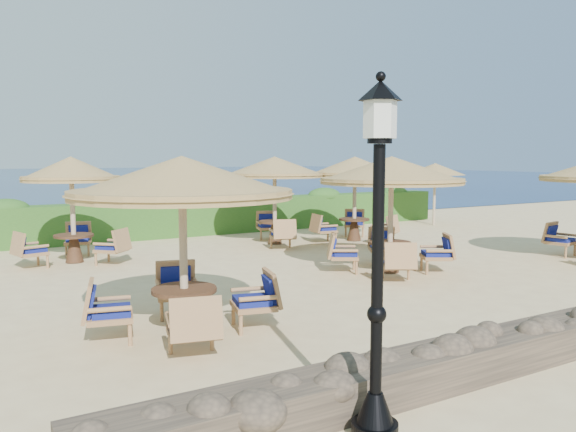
{
  "coord_description": "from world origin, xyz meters",
  "views": [
    {
      "loc": [
        -8.03,
        -10.74,
        2.63
      ],
      "look_at": [
        -1.65,
        0.24,
        1.3
      ],
      "focal_mm": 35.0,
      "sensor_mm": 36.0,
      "label": 1
    }
  ],
  "objects": [
    {
      "name": "ground",
      "position": [
        0.0,
        0.0,
        0.0
      ],
      "size": [
        120.0,
        120.0,
        0.0
      ],
      "primitive_type": "plane",
      "color": "beige",
      "rests_on": "ground"
    },
    {
      "name": "sea",
      "position": [
        0.0,
        70.0,
        0.0
      ],
      "size": [
        160.0,
        160.0,
        0.0
      ],
      "primitive_type": "plane",
      "color": "#0C1E4F",
      "rests_on": "ground"
    },
    {
      "name": "hedge",
      "position": [
        0.0,
        7.2,
        0.6
      ],
      "size": [
        18.0,
        0.9,
        1.2
      ],
      "primitive_type": "cube",
      "color": "#25511A",
      "rests_on": "ground"
    },
    {
      "name": "lamp_post",
      "position": [
        -4.8,
        -6.8,
        1.55
      ],
      "size": [
        0.44,
        0.44,
        3.31
      ],
      "color": "black",
      "rests_on": "ground"
    },
    {
      "name": "extra_parasol",
      "position": [
        7.8,
        5.2,
        2.17
      ],
      "size": [
        2.3,
        2.3,
        2.41
      ],
      "color": "tan",
      "rests_on": "ground"
    },
    {
      "name": "cafe_set_0",
      "position": [
        -5.28,
        -2.93,
        1.93
      ],
      "size": [
        3.27,
        3.27,
        2.65
      ],
      "color": "tan",
      "rests_on": "ground"
    },
    {
      "name": "cafe_set_1",
      "position": [
        0.36,
        -0.94,
        1.93
      ],
      "size": [
        3.27,
        3.27,
        2.65
      ],
      "color": "tan",
      "rests_on": "ground"
    },
    {
      "name": "cafe_set_3",
      "position": [
        -5.69,
        3.98,
        1.8
      ],
      "size": [
        2.68,
        2.68,
        2.65
      ],
      "color": "tan",
      "rests_on": "ground"
    },
    {
      "name": "cafe_set_4",
      "position": [
        0.12,
        4.11,
        2.04
      ],
      "size": [
        3.0,
        3.0,
        2.65
      ],
      "color": "tan",
      "rests_on": "ground"
    },
    {
      "name": "cafe_set_5",
      "position": [
        2.62,
        3.43,
        1.92
      ],
      "size": [
        2.84,
        2.84,
        2.65
      ],
      "color": "tan",
      "rests_on": "ground"
    }
  ]
}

